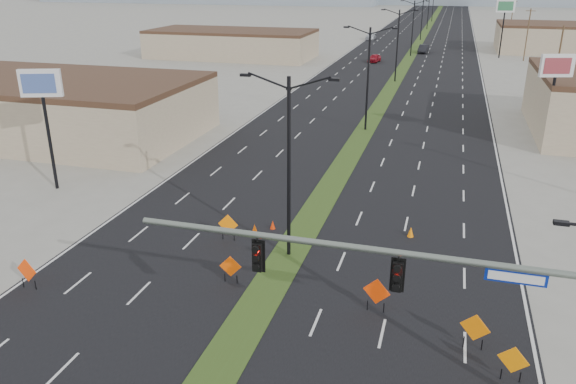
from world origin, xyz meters
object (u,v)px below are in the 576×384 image
(streetlight_6, at_px, (433,4))
(construction_sign_4, at_px, (475,329))
(construction_sign_1, at_px, (230,267))
(car_mid, at_px, (423,49))
(signal_mast, at_px, (453,295))
(streetlight_2, at_px, (397,43))
(streetlight_1, at_px, (368,76))
(cone_0, at_px, (255,229))
(pole_sign_west, at_px, (42,93))
(streetlight_0, at_px, (289,163))
(construction_sign_3, at_px, (377,293))
(streetlight_3, at_px, (413,26))
(construction_sign_2, at_px, (228,225))
(pole_sign_east_near, at_px, (556,74))
(cone_2, at_px, (411,232))
(streetlight_5, at_px, (429,9))
(streetlight_4, at_px, (422,16))
(construction_sign_0, at_px, (27,271))
(construction_sign_5, at_px, (513,361))
(cone_3, at_px, (228,219))
(car_far, at_px, (371,36))
(cone_1, at_px, (273,225))
(pole_sign_east_far, at_px, (505,10))
(car_left, at_px, (374,58))

(streetlight_6, distance_m, construction_sign_4, 174.32)
(construction_sign_1, bearing_deg, car_mid, 79.55)
(signal_mast, height_order, streetlight_2, streetlight_2)
(streetlight_1, distance_m, streetlight_6, 140.00)
(streetlight_2, relative_size, cone_0, 16.91)
(car_mid, height_order, pole_sign_west, pole_sign_west)
(streetlight_0, bearing_deg, construction_sign_3, -38.47)
(streetlight_3, bearing_deg, streetlight_6, 90.00)
(streetlight_3, relative_size, streetlight_6, 1.00)
(streetlight_1, bearing_deg, streetlight_2, 90.00)
(construction_sign_2, height_order, pole_sign_east_near, pole_sign_east_near)
(cone_2, height_order, pole_sign_east_near, pole_sign_east_near)
(pole_sign_east_near, bearing_deg, streetlight_6, 78.50)
(streetlight_5, xyz_separation_m, construction_sign_1, (-2.00, -143.75, -4.53))
(signal_mast, bearing_deg, streetlight_4, 94.01)
(construction_sign_0, bearing_deg, construction_sign_1, 27.63)
(streetlight_4, height_order, construction_sign_1, streetlight_4)
(construction_sign_5, bearing_deg, cone_3, 161.70)
(streetlight_5, height_order, construction_sign_0, streetlight_5)
(cone_2, relative_size, pole_sign_east_near, 0.08)
(streetlight_2, xyz_separation_m, pole_sign_east_near, (16.13, -31.72, 1.52))
(construction_sign_3, bearing_deg, construction_sign_0, -158.77)
(streetlight_1, xyz_separation_m, pole_sign_east_near, (16.13, -3.72, 1.52))
(streetlight_5, xyz_separation_m, car_far, (-11.37, -30.13, -4.69))
(construction_sign_5, bearing_deg, cone_1, 156.19)
(streetlight_2, xyz_separation_m, car_far, (-11.37, 53.87, -4.69))
(streetlight_0, relative_size, pole_sign_east_far, 0.97)
(streetlight_0, bearing_deg, construction_sign_4, -31.47)
(cone_1, bearing_deg, construction_sign_5, -39.29)
(cone_2, height_order, cone_3, cone_2)
(construction_sign_1, bearing_deg, construction_sign_4, -18.74)
(car_left, bearing_deg, streetlight_4, 89.65)
(streetlight_6, height_order, cone_1, streetlight_6)
(streetlight_1, relative_size, construction_sign_4, 5.94)
(car_left, bearing_deg, cone_1, -79.09)
(streetlight_0, relative_size, cone_2, 15.32)
(construction_sign_0, height_order, construction_sign_4, construction_sign_4)
(construction_sign_1, relative_size, construction_sign_4, 0.90)
(streetlight_5, distance_m, construction_sign_1, 143.84)
(streetlight_3, bearing_deg, streetlight_1, -90.00)
(car_mid, height_order, car_far, car_mid)
(construction_sign_0, xyz_separation_m, construction_sign_4, (21.29, 1.12, 0.00))
(streetlight_0, xyz_separation_m, car_mid, (2.00, 89.20, -4.65))
(cone_3, bearing_deg, pole_sign_east_far, 75.85)
(streetlight_4, distance_m, pole_sign_east_near, 89.20)
(streetlight_2, relative_size, streetlight_3, 1.00)
(streetlight_6, height_order, construction_sign_0, streetlight_6)
(streetlight_2, height_order, cone_1, streetlight_2)
(car_mid, height_order, construction_sign_1, car_mid)
(streetlight_1, height_order, streetlight_2, same)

